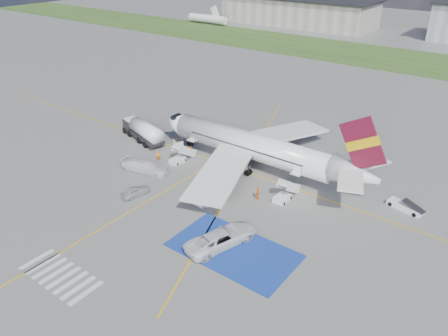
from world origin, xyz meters
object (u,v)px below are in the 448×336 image
Objects in this scene: belt_loader at (405,207)px; car_silver_b at (210,197)px; airliner at (259,148)px; van_white_b at (144,165)px; fuel_tanker at (143,132)px; car_silver_a at (135,191)px; van_white_a at (222,235)px; gpu_cart at (178,144)px.

belt_loader is 1.02× the size of car_silver_b.
car_silver_b reaches higher than belt_loader.
van_white_b is (-12.86, -10.92, -2.28)m from airliner.
fuel_tanker is 2.66× the size of car_silver_a.
car_silver_a is at bearing 34.48° from car_silver_b.
van_white_b reaches higher than car_silver_b.
fuel_tanker is at bearing -37.76° from car_silver_a.
van_white_a is at bearing -175.90° from car_silver_a.
gpu_cart is at bearing -27.98° from car_silver_b.
van_white_a reaches higher than belt_loader.
gpu_cart is 17.81m from car_silver_b.
belt_loader is at bearing -139.09° from car_silver_a.
fuel_tanker is at bearing -145.68° from gpu_cart.
car_silver_a is at bearing -118.23° from airliner.
belt_loader is 35.10m from car_silver_a.
airliner is at bearing -53.76° from van_white_a.
car_silver_b is 13.03m from van_white_b.
car_silver_a is at bearing -31.41° from fuel_tanker.
fuel_tanker reaches higher than car_silver_b.
car_silver_a is (-29.94, -18.32, 0.33)m from belt_loader.
car_silver_b reaches higher than gpu_cart.
van_white_b is (1.75, -9.25, 0.45)m from gpu_cart.
car_silver_b is 9.23m from van_white_a.
van_white_b is (8.51, -7.92, -0.37)m from fuel_tanker.
van_white_a is (-14.25, -19.79, 0.90)m from belt_loader.
belt_loader is at bearing 22.26° from fuel_tanker.
fuel_tanker reaches higher than belt_loader.
airliner is at bearing -108.79° from car_silver_a.
van_white_a is (6.68, -6.36, 0.47)m from car_silver_b.
airliner reaches higher than gpu_cart.
gpu_cart is (6.76, 1.33, -0.82)m from fuel_tanker.
airliner is at bearing -83.25° from car_silver_b.
fuel_tanker is at bearing -12.53° from van_white_a.
car_silver_b is at bearing -6.03° from fuel_tanker.
car_silver_a is 0.84× the size of car_silver_b.
fuel_tanker is 31.94m from van_white_a.
car_silver_b is (14.76, -9.96, 0.12)m from gpu_cart.
van_white_a is (6.83, -17.98, -2.14)m from airliner.
airliner reaches higher than belt_loader.
airliner is 7.74× the size of car_silver_b.
van_white_a reaches higher than car_silver_b.
airliner is 5.50× the size of van_white_a.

